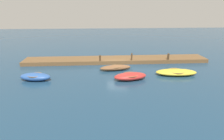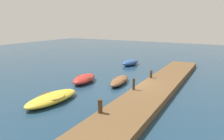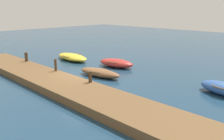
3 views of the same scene
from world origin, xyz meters
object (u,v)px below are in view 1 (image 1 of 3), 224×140
(motorboat_yellow, at_px, (176,72))
(rowboat_blue, at_px, (35,77))
(mooring_post_west, at_px, (168,57))
(rowboat_brown, at_px, (115,68))
(rowboat_red, at_px, (130,76))
(mooring_post_mid_west, at_px, (132,57))
(mooring_post_mid_east, at_px, (100,58))

(motorboat_yellow, bearing_deg, rowboat_blue, 5.92)
(mooring_post_west, bearing_deg, rowboat_brown, 18.91)
(rowboat_red, height_order, rowboat_blue, rowboat_blue)
(rowboat_red, bearing_deg, mooring_post_west, -146.39)
(motorboat_yellow, relative_size, mooring_post_west, 5.59)
(mooring_post_west, relative_size, mooring_post_mid_west, 0.88)
(rowboat_brown, relative_size, rowboat_blue, 1.15)
(rowboat_brown, height_order, mooring_post_mid_west, mooring_post_mid_west)
(mooring_post_west, distance_m, mooring_post_mid_west, 4.68)
(mooring_post_mid_west, bearing_deg, mooring_post_west, 180.00)
(mooring_post_mid_west, bearing_deg, mooring_post_mid_east, 0.00)
(rowboat_blue, height_order, mooring_post_mid_west, mooring_post_mid_west)
(rowboat_red, xyz_separation_m, mooring_post_mid_east, (2.92, -5.43, 0.47))
(motorboat_yellow, relative_size, mooring_post_mid_east, 6.18)
(rowboat_red, distance_m, mooring_post_west, 7.90)
(rowboat_blue, distance_m, mooring_post_mid_east, 8.12)
(rowboat_red, bearing_deg, mooring_post_mid_west, -110.67)
(rowboat_red, bearing_deg, mooring_post_mid_east, -71.62)
(motorboat_yellow, height_order, rowboat_blue, rowboat_blue)
(rowboat_brown, xyz_separation_m, mooring_post_mid_east, (1.71, -2.37, 0.53))
(rowboat_red, height_order, rowboat_brown, rowboat_red)
(motorboat_yellow, xyz_separation_m, mooring_post_west, (-0.66, -4.41, 0.56))
(rowboat_brown, relative_size, mooring_post_mid_east, 5.23)
(rowboat_brown, height_order, motorboat_yellow, motorboat_yellow)
(mooring_post_west, bearing_deg, rowboat_red, 43.51)
(rowboat_red, relative_size, motorboat_yellow, 0.80)
(rowboat_red, xyz_separation_m, rowboat_blue, (9.33, -0.45, 0.02))
(rowboat_blue, relative_size, mooring_post_mid_west, 3.62)
(rowboat_brown, distance_m, mooring_post_mid_east, 2.97)
(rowboat_brown, xyz_separation_m, motorboat_yellow, (-6.27, 2.04, 0.00))
(mooring_post_mid_west, bearing_deg, rowboat_blue, 25.67)
(mooring_post_mid_west, height_order, mooring_post_mid_east, mooring_post_mid_west)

